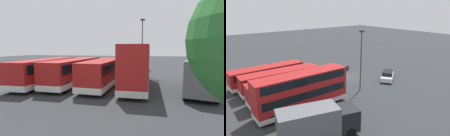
% 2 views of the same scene
% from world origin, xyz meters
% --- Properties ---
extents(ground_plane, '(140.00, 140.00, 0.00)m').
position_xyz_m(ground_plane, '(0.00, 0.00, 0.00)').
color(ground_plane, '#2D3033').
extents(bus_double_decker_near_end, '(2.67, 11.37, 4.55)m').
position_xyz_m(bus_double_decker_near_end, '(-5.46, 12.02, 2.45)').
color(bus_double_decker_near_end, '#A51919').
rests_on(bus_double_decker_near_end, ground).
extents(bus_single_deck_second, '(2.87, 10.21, 2.95)m').
position_xyz_m(bus_single_deck_second, '(-1.85, 12.33, 1.62)').
color(bus_single_deck_second, '#A51919').
rests_on(bus_single_deck_second, ground).
extents(bus_single_deck_third, '(2.77, 11.52, 2.95)m').
position_xyz_m(bus_single_deck_third, '(1.92, 11.59, 1.62)').
color(bus_single_deck_third, '#A51919').
rests_on(bus_single_deck_third, ground).
extents(bus_single_deck_fourth, '(2.85, 11.37, 2.95)m').
position_xyz_m(bus_single_deck_fourth, '(5.20, 12.36, 1.62)').
color(bus_single_deck_fourth, '#A51919').
rests_on(bus_single_deck_fourth, ground).
extents(box_truck_blue, '(4.26, 7.88, 3.20)m').
position_xyz_m(box_truck_blue, '(-11.43, 13.78, 1.71)').
color(box_truck_blue, '#595960').
rests_on(box_truck_blue, ground).
extents(car_hatchback_silver, '(3.94, 4.60, 1.43)m').
position_xyz_m(car_hatchback_silver, '(-4.91, -4.22, 0.70)').
color(car_hatchback_silver, silver).
rests_on(car_hatchback_silver, ground).
extents(lamp_post_tall, '(0.70, 0.30, 8.77)m').
position_xyz_m(lamp_post_tall, '(-5.52, 2.68, 5.08)').
color(lamp_post_tall, '#38383D').
rests_on(lamp_post_tall, ground).
extents(waste_bin_yellow, '(0.60, 0.60, 0.95)m').
position_xyz_m(waste_bin_yellow, '(3.24, -2.33, 0.47)').
color(waste_bin_yellow, '#333338').
rests_on(waste_bin_yellow, ground).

